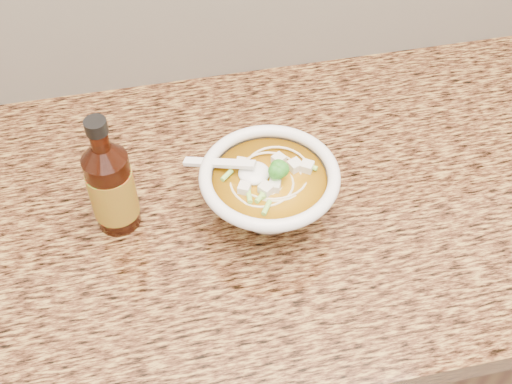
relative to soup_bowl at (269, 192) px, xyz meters
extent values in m
cube|color=#331A0F|center=(0.11, 0.04, -0.52)|extent=(4.00, 0.65, 0.86)
cube|color=#A17C3B|center=(0.11, 0.04, -0.07)|extent=(4.00, 0.68, 0.04)
cylinder|color=white|center=(0.00, 0.00, -0.04)|extent=(0.08, 0.08, 0.01)
torus|color=white|center=(0.00, 0.00, 0.04)|extent=(0.20, 0.20, 0.02)
torus|color=beige|center=(-0.02, 0.00, 0.03)|extent=(0.11, 0.11, 0.00)
torus|color=beige|center=(0.01, 0.02, 0.03)|extent=(0.08, 0.08, 0.00)
torus|color=beige|center=(-0.02, 0.01, 0.03)|extent=(0.12, 0.12, 0.00)
torus|color=beige|center=(0.02, -0.01, 0.02)|extent=(0.09, 0.09, 0.00)
torus|color=beige|center=(0.00, 0.02, 0.02)|extent=(0.13, 0.13, 0.00)
torus|color=beige|center=(-0.01, 0.01, 0.02)|extent=(0.13, 0.13, 0.00)
torus|color=beige|center=(0.01, -0.01, 0.02)|extent=(0.08, 0.08, 0.00)
torus|color=beige|center=(0.01, 0.00, 0.02)|extent=(0.12, 0.12, 0.00)
torus|color=beige|center=(0.01, 0.01, 0.02)|extent=(0.09, 0.09, 0.00)
torus|color=beige|center=(-0.01, -0.02, 0.01)|extent=(0.10, 0.10, 0.00)
cube|color=silver|center=(0.03, 0.05, 0.03)|extent=(0.02, 0.02, 0.01)
cube|color=silver|center=(0.05, 0.04, 0.03)|extent=(0.02, 0.02, 0.01)
cube|color=silver|center=(-0.02, -0.03, 0.03)|extent=(0.02, 0.02, 0.02)
cube|color=silver|center=(0.00, -0.02, 0.03)|extent=(0.02, 0.02, 0.01)
cube|color=silver|center=(-0.06, -0.02, 0.03)|extent=(0.02, 0.02, 0.02)
cube|color=silver|center=(-0.05, 0.01, 0.03)|extent=(0.02, 0.02, 0.01)
cube|color=silver|center=(0.04, 0.04, 0.03)|extent=(0.02, 0.02, 0.02)
cube|color=silver|center=(0.00, -0.02, 0.03)|extent=(0.02, 0.02, 0.02)
ellipsoid|color=#196014|center=(0.01, -0.01, 0.05)|extent=(0.04, 0.04, 0.03)
cylinder|color=#90D752|center=(-0.02, -0.06, 0.03)|extent=(0.02, 0.01, 0.01)
cylinder|color=#90D752|center=(-0.06, 0.02, 0.03)|extent=(0.02, 0.02, 0.01)
cylinder|color=#90D752|center=(0.04, -0.02, 0.03)|extent=(0.02, 0.02, 0.01)
cylinder|color=#90D752|center=(-0.05, -0.01, 0.03)|extent=(0.02, 0.01, 0.01)
cylinder|color=#90D752|center=(-0.02, -0.02, 0.03)|extent=(0.01, 0.02, 0.01)
cylinder|color=#90D752|center=(-0.01, -0.04, 0.03)|extent=(0.02, 0.02, 0.01)
cylinder|color=#90D752|center=(-0.04, 0.05, 0.03)|extent=(0.01, 0.02, 0.01)
ellipsoid|color=white|center=(-0.02, 0.01, 0.03)|extent=(0.05, 0.05, 0.02)
cube|color=white|center=(-0.07, 0.04, 0.04)|extent=(0.10, 0.06, 0.03)
cylinder|color=#3C1308|center=(-0.22, 0.03, 0.02)|extent=(0.06, 0.06, 0.13)
cylinder|color=#3C1308|center=(-0.22, 0.03, 0.12)|extent=(0.03, 0.03, 0.03)
cylinder|color=black|center=(-0.22, 0.03, 0.15)|extent=(0.03, 0.03, 0.02)
cylinder|color=red|center=(-0.22, 0.03, 0.02)|extent=(0.07, 0.07, 0.08)
camera|label=1|loc=(-0.15, -0.60, 0.71)|focal=45.00mm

